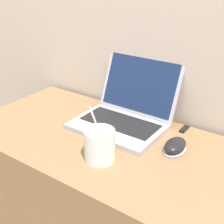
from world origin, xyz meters
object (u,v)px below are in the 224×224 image
at_px(usb_stick, 184,129).
at_px(drink_cup, 100,145).
at_px(laptop, 126,110).
at_px(computer_mouse, 175,146).

bearing_deg(usb_stick, drink_cup, -113.16).
bearing_deg(laptop, usb_stick, 20.22).
xyz_separation_m(drink_cup, computer_mouse, (0.18, 0.20, -0.04)).
relative_size(drink_cup, computer_mouse, 1.80).
bearing_deg(computer_mouse, usb_stick, 101.50).
xyz_separation_m(laptop, computer_mouse, (0.25, -0.08, -0.04)).
relative_size(laptop, usb_stick, 5.84).
bearing_deg(usb_stick, computer_mouse, -78.50).
bearing_deg(computer_mouse, laptop, 163.38).
bearing_deg(drink_cup, computer_mouse, 46.90).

